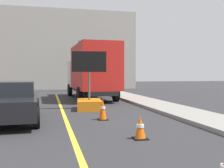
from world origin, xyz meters
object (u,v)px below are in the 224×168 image
(pickup_car, at_px, (10,101))
(box_truck, at_px, (92,71))
(arrow_board_trailer, at_px, (89,99))
(traffic_cone_mid_lane, at_px, (140,128))
(highway_guide_sign, at_px, (98,56))
(traffic_cone_far_lane, at_px, (103,109))

(pickup_car, bearing_deg, box_truck, 62.07)
(arrow_board_trailer, relative_size, box_truck, 0.35)
(box_truck, xyz_separation_m, traffic_cone_mid_lane, (-0.53, -11.39, -1.58))
(highway_guide_sign, distance_m, traffic_cone_far_lane, 16.67)
(pickup_car, height_order, traffic_cone_mid_lane, pickup_car)
(arrow_board_trailer, bearing_deg, traffic_cone_far_lane, -89.09)
(arrow_board_trailer, distance_m, highway_guide_sign, 13.76)
(arrow_board_trailer, height_order, traffic_cone_mid_lane, arrow_board_trailer)
(box_truck, height_order, highway_guide_sign, highway_guide_sign)
(pickup_car, relative_size, traffic_cone_far_lane, 6.26)
(pickup_car, relative_size, highway_guide_sign, 0.97)
(box_truck, distance_m, highway_guide_sign, 8.18)
(box_truck, distance_m, traffic_cone_far_lane, 8.52)
(traffic_cone_mid_lane, bearing_deg, pickup_car, 134.66)
(highway_guide_sign, relative_size, traffic_cone_far_lane, 6.45)
(highway_guide_sign, xyz_separation_m, traffic_cone_far_lane, (-2.77, -16.15, -3.04))
(highway_guide_sign, bearing_deg, traffic_cone_far_lane, -99.74)
(arrow_board_trailer, xyz_separation_m, box_truck, (0.94, 5.34, 1.39))
(highway_guide_sign, bearing_deg, pickup_car, -111.06)
(box_truck, bearing_deg, traffic_cone_mid_lane, -92.68)
(traffic_cone_far_lane, bearing_deg, arrow_board_trailer, 90.91)
(highway_guide_sign, relative_size, traffic_cone_mid_lane, 8.47)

